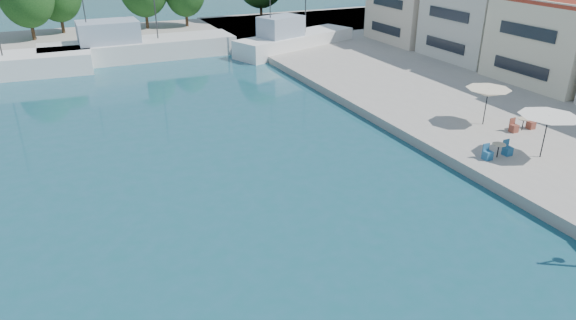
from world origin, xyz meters
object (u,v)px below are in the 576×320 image
trawler_03 (135,48)px  umbrella_white (548,120)px  umbrella_cream (488,93)px  trawler_04 (293,41)px

trawler_03 → umbrella_white: trawler_03 is taller
trawler_03 → umbrella_cream: size_ratio=6.85×
trawler_03 → umbrella_cream: bearing=-61.5°
umbrella_white → trawler_03: bearing=114.2°
trawler_04 → umbrella_cream: 26.10m
trawler_03 → umbrella_cream: 33.94m
trawler_04 → trawler_03: bearing=147.4°
trawler_03 → trawler_04: bearing=-13.6°
umbrella_cream → trawler_03: bearing=119.1°
trawler_04 → umbrella_white: size_ratio=4.70×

